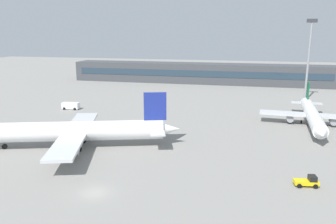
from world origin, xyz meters
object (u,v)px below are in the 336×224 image
airplane_mid (312,115)px  floodlight_tower_west (309,55)px  service_van_white (71,106)px  airplane_near (69,131)px  baggage_tug_yellow (308,181)px

airplane_mid → floodlight_tower_west: size_ratio=1.35×
service_van_white → airplane_near: bearing=-61.4°
airplane_near → service_van_white: bearing=118.6°
baggage_tug_yellow → service_van_white: (-61.99, 39.49, 0.31)m
baggage_tug_yellow → floodlight_tower_west: 71.17m
airplane_near → floodlight_tower_west: floodlight_tower_west is taller
airplane_near → floodlight_tower_west: (54.72, 61.08, 12.26)m
airplane_near → floodlight_tower_west: 82.92m
service_van_white → floodlight_tower_west: (71.99, 29.38, 14.58)m
airplane_near → baggage_tug_yellow: airplane_near is taller
service_van_white → floodlight_tower_west: bearing=22.2°
airplane_mid → service_van_white: 68.78m
baggage_tug_yellow → floodlight_tower_west: size_ratio=0.14×
service_van_white → floodlight_tower_west: 79.11m
baggage_tug_yellow → floodlight_tower_west: (10.01, 68.87, 14.90)m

